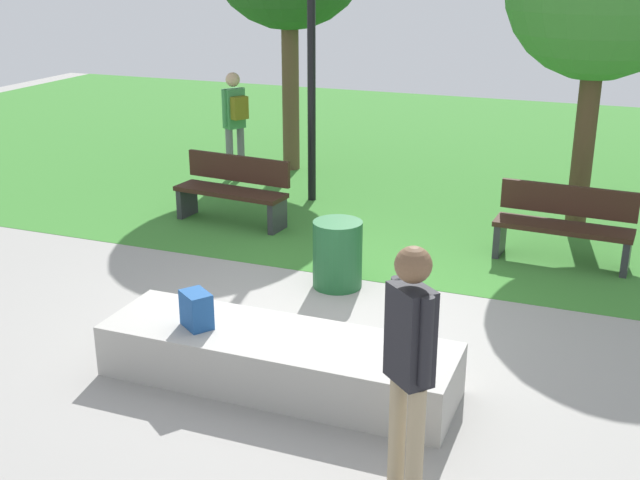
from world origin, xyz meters
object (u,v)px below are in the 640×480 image
park_bench_far_left (564,223)px  pedestrian_with_backpack (235,116)px  lamp_post (311,9)px  backpack_on_ledge (196,310)px  skater_performing_trick (410,354)px  park_bench_near_path (233,189)px  trash_bin (338,254)px  concrete_ledge (277,359)px

park_bench_far_left → pedestrian_with_backpack: pedestrian_with_backpack is taller
lamp_post → backpack_on_ledge: bearing=-78.6°
skater_performing_trick → park_bench_far_left: size_ratio=1.11×
park_bench_near_path → lamp_post: 2.75m
skater_performing_trick → lamp_post: size_ratio=0.39×
backpack_on_ledge → trash_bin: (0.44, 2.32, -0.25)m
concrete_ledge → lamp_post: lamp_post is taller
backpack_on_ledge → park_bench_near_path: size_ratio=0.20×
lamp_post → pedestrian_with_backpack: bearing=157.0°
concrete_ledge → backpack_on_ledge: size_ratio=9.60×
concrete_ledge → park_bench_near_path: park_bench_near_path is taller
concrete_ledge → pedestrian_with_backpack: bearing=119.9°
backpack_on_ledge → trash_bin: bearing=114.5°
skater_performing_trick → trash_bin: bearing=117.4°
concrete_ledge → park_bench_near_path: (-2.39, 3.84, 0.25)m
backpack_on_ledge → trash_bin: size_ratio=0.42×
lamp_post → trash_bin: (1.52, -3.01, -2.40)m
pedestrian_with_backpack → concrete_ledge: bearing=-60.1°
skater_performing_trick → park_bench_far_left: 5.04m
lamp_post → park_bench_far_left: bearing=-19.0°
park_bench_near_path → lamp_post: size_ratio=0.35×
park_bench_near_path → pedestrian_with_backpack: size_ratio=0.94×
skater_performing_trick → park_bench_near_path: skater_performing_trick is taller
concrete_ledge → skater_performing_trick: (1.42, -1.04, 0.84)m
park_bench_far_left → lamp_post: 4.60m
pedestrian_with_backpack → skater_performing_trick: bearing=-55.2°
concrete_ledge → lamp_post: bearing=108.9°
concrete_ledge → lamp_post: (-1.79, 5.22, 2.55)m
pedestrian_with_backpack → backpack_on_ledge: bearing=-65.8°
backpack_on_ledge → lamp_post: size_ratio=0.07×
lamp_post → concrete_ledge: bearing=-71.1°
concrete_ledge → park_bench_near_path: 4.53m
backpack_on_ledge → skater_performing_trick: size_ratio=0.18×
park_bench_far_left → pedestrian_with_backpack: 5.77m
skater_performing_trick → pedestrian_with_backpack: 8.46m
concrete_ledge → backpack_on_ledge: (-0.71, -0.10, 0.39)m
backpack_on_ledge → park_bench_near_path: bearing=148.4°
backpack_on_ledge → park_bench_far_left: park_bench_far_left is taller
park_bench_near_path → pedestrian_with_backpack: pedestrian_with_backpack is taller
park_bench_far_left → backpack_on_ledge: bearing=-123.7°
backpack_on_ledge → concrete_ledge: bearing=43.4°
park_bench_near_path → trash_bin: park_bench_near_path is taller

